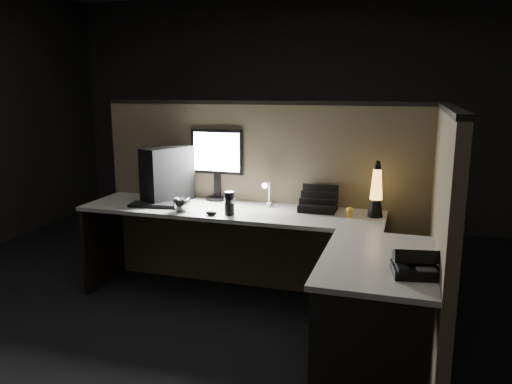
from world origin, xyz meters
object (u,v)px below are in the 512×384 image
(pc_tower, at_px, (167,175))
(keyboard, at_px, (158,205))
(desk_phone, at_px, (415,264))
(monitor, at_px, (217,157))
(lava_lamp, at_px, (376,194))

(pc_tower, relative_size, keyboard, 1.00)
(desk_phone, bearing_deg, pc_tower, 140.22)
(pc_tower, xyz_separation_m, monitor, (0.35, 0.19, 0.13))
(monitor, bearing_deg, pc_tower, -150.34)
(monitor, relative_size, desk_phone, 2.28)
(desk_phone, bearing_deg, monitor, 130.40)
(keyboard, relative_size, lava_lamp, 1.09)
(lava_lamp, bearing_deg, desk_phone, -76.19)
(pc_tower, relative_size, desk_phone, 1.75)
(monitor, distance_m, desk_phone, 2.03)
(monitor, height_order, keyboard, monitor)
(keyboard, distance_m, desk_phone, 2.09)
(monitor, bearing_deg, lava_lamp, -7.89)
(monitor, height_order, lava_lamp, monitor)
(monitor, xyz_separation_m, lava_lamp, (1.28, -0.20, -0.18))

